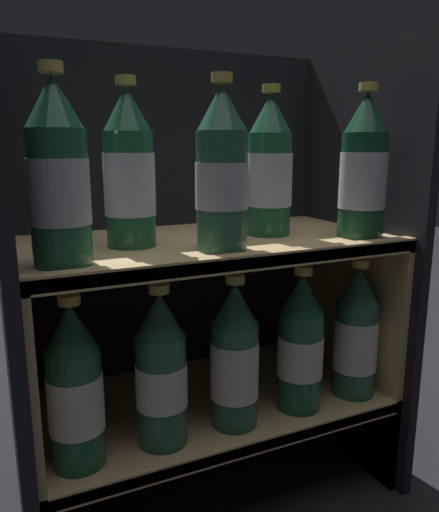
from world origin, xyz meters
name	(u,v)px	position (x,y,z in m)	size (l,w,h in m)	color
fridge_back_wall	(174,259)	(0.00, 0.35, 0.42)	(0.68, 0.02, 0.84)	black
fridge_side_left	(8,303)	(-0.33, 0.17, 0.42)	(0.02, 0.38, 0.84)	black
fridge_side_right	(354,261)	(0.33, 0.17, 0.42)	(0.02, 0.38, 0.84)	black
shelf_lower	(211,415)	(0.00, 0.16, 0.15)	(0.64, 0.34, 0.19)	tan
shelf_upper	(209,307)	(0.00, 0.16, 0.37)	(0.64, 0.34, 0.50)	tan
bottle_upper_front_0	(58,179)	(-0.26, 0.07, 0.61)	(0.08, 0.08, 0.26)	#1E5638
bottle_upper_front_1	(222,174)	(-0.02, 0.07, 0.61)	(0.08, 0.08, 0.26)	#285B42
bottle_upper_front_2	(363,171)	(0.25, 0.07, 0.61)	(0.08, 0.08, 0.26)	#144228
bottle_upper_back_0	(129,174)	(-0.14, 0.16, 0.61)	(0.08, 0.08, 0.26)	#1E5638
bottle_upper_back_1	(270,170)	(0.12, 0.16, 0.61)	(0.08, 0.08, 0.26)	#1E5638
bottle_lower_front_0	(75,391)	(-0.25, 0.07, 0.30)	(0.08, 0.08, 0.26)	#1E5638
bottle_lower_front_1	(161,373)	(-0.12, 0.07, 0.30)	(0.08, 0.08, 0.26)	#285B42
bottle_lower_front_2	(235,360)	(0.01, 0.07, 0.30)	(0.08, 0.08, 0.26)	#285B42
bottle_lower_front_3	(300,346)	(0.14, 0.07, 0.30)	(0.08, 0.08, 0.26)	#1E5638
bottle_lower_front_4	(356,336)	(0.26, 0.07, 0.30)	(0.08, 0.08, 0.26)	#285B42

